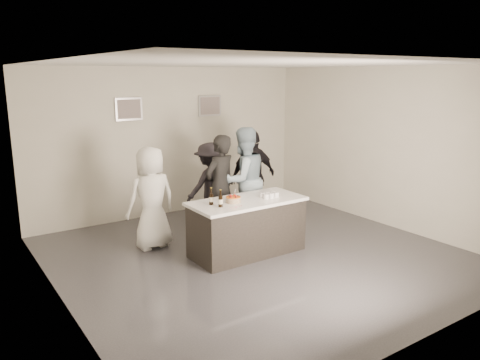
{
  "coord_description": "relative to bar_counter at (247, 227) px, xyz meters",
  "views": [
    {
      "loc": [
        -4.22,
        -5.7,
        2.84
      ],
      "look_at": [
        0.0,
        0.5,
        1.15
      ],
      "focal_mm": 35.0,
      "sensor_mm": 36.0,
      "label": 1
    }
  ],
  "objects": [
    {
      "name": "candles",
      "position": [
        -0.38,
        -0.28,
        0.45
      ],
      "size": [
        0.24,
        0.08,
        0.01
      ],
      "primitive_type": "cube",
      "color": "pink",
      "rests_on": "bar_counter"
    },
    {
      "name": "picture_right",
      "position": [
        0.99,
        2.8,
        1.75
      ],
      "size": [
        0.54,
        0.04,
        0.44
      ],
      "primitive_type": "cube",
      "color": "#B2B2B7",
      "rests_on": "wall_back"
    },
    {
      "name": "wall_front",
      "position": [
        0.09,
        -3.17,
        1.05
      ],
      "size": [
        6.0,
        0.04,
        3.0
      ],
      "primitive_type": "cube",
      "color": "beige",
      "rests_on": "ground"
    },
    {
      "name": "ceiling",
      "position": [
        0.09,
        -0.17,
        2.55
      ],
      "size": [
        6.0,
        6.0,
        0.0
      ],
      "primitive_type": "plane",
      "rotation": [
        3.14,
        0.0,
        0.0
      ],
      "color": "white"
    },
    {
      "name": "person_guest_right",
      "position": [
        1.04,
        1.28,
        0.47
      ],
      "size": [
        1.11,
        0.55,
        1.83
      ],
      "primitive_type": "imported",
      "rotation": [
        0.0,
        0.0,
        3.24
      ],
      "color": "black",
      "rests_on": "ground"
    },
    {
      "name": "person_main_blue",
      "position": [
        0.6,
        0.97,
        0.52
      ],
      "size": [
        0.96,
        0.76,
        1.93
      ],
      "primitive_type": "imported",
      "rotation": [
        0.0,
        0.0,
        3.17
      ],
      "color": "#93AFC0",
      "rests_on": "ground"
    },
    {
      "name": "cake",
      "position": [
        -0.27,
        -0.0,
        0.49
      ],
      "size": [
        0.23,
        0.23,
        0.08
      ],
      "primitive_type": "cylinder",
      "color": "orange",
      "rests_on": "bar_counter"
    },
    {
      "name": "tumbler_cluster",
      "position": [
        0.39,
        -0.07,
        0.49
      ],
      "size": [
        0.3,
        0.19,
        0.08
      ],
      "primitive_type": "cube",
      "color": "yellow",
      "rests_on": "bar_counter"
    },
    {
      "name": "bar_counter",
      "position": [
        0.0,
        0.0,
        0.0
      ],
      "size": [
        1.86,
        0.86,
        0.9
      ],
      "primitive_type": "cube",
      "color": "white",
      "rests_on": "ground"
    },
    {
      "name": "person_guest_left",
      "position": [
        -1.15,
        1.11,
        0.41
      ],
      "size": [
        0.86,
        0.59,
        1.71
      ],
      "primitive_type": "imported",
      "rotation": [
        0.0,
        0.0,
        3.19
      ],
      "color": "white",
      "rests_on": "ground"
    },
    {
      "name": "wall_right",
      "position": [
        3.09,
        -0.17,
        1.05
      ],
      "size": [
        0.04,
        6.0,
        3.0
      ],
      "primitive_type": "cube",
      "color": "beige",
      "rests_on": "ground"
    },
    {
      "name": "person_guest_back",
      "position": [
        0.28,
        1.62,
        0.35
      ],
      "size": [
        1.11,
        0.75,
        1.6
      ],
      "primitive_type": "imported",
      "rotation": [
        0.0,
        0.0,
        3.29
      ],
      "color": "black",
      "rests_on": "ground"
    },
    {
      "name": "beer_bottle_a",
      "position": [
        -0.62,
        0.07,
        0.58
      ],
      "size": [
        0.07,
        0.07,
        0.26
      ],
      "primitive_type": "cylinder",
      "color": "black",
      "rests_on": "bar_counter"
    },
    {
      "name": "picture_left",
      "position": [
        -0.81,
        2.8,
        1.75
      ],
      "size": [
        0.54,
        0.04,
        0.44
      ],
      "primitive_type": "cube",
      "color": "#B2B2B7",
      "rests_on": "wall_back"
    },
    {
      "name": "floor",
      "position": [
        0.09,
        -0.17,
        -0.45
      ],
      "size": [
        6.0,
        6.0,
        0.0
      ],
      "primitive_type": "plane",
      "color": "#3D3D42",
      "rests_on": "ground"
    },
    {
      "name": "wall_back",
      "position": [
        0.09,
        2.83,
        1.05
      ],
      "size": [
        6.0,
        0.04,
        3.0
      ],
      "primitive_type": "cube",
      "color": "beige",
      "rests_on": "ground"
    },
    {
      "name": "beer_bottle_b",
      "position": [
        -0.57,
        -0.12,
        0.58
      ],
      "size": [
        0.07,
        0.07,
        0.26
      ],
      "primitive_type": "cylinder",
      "color": "black",
      "rests_on": "bar_counter"
    },
    {
      "name": "person_main_black",
      "position": [
        0.08,
        0.94,
        0.47
      ],
      "size": [
        0.76,
        0.6,
        1.84
      ],
      "primitive_type": "imported",
      "rotation": [
        0.0,
        0.0,
        3.4
      ],
      "color": "black",
      "rests_on": "ground"
    },
    {
      "name": "wall_left",
      "position": [
        -2.91,
        -0.17,
        1.05
      ],
      "size": [
        0.04,
        6.0,
        3.0
      ],
      "primitive_type": "cube",
      "color": "beige",
      "rests_on": "ground"
    }
  ]
}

